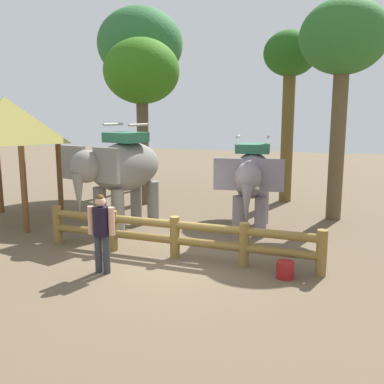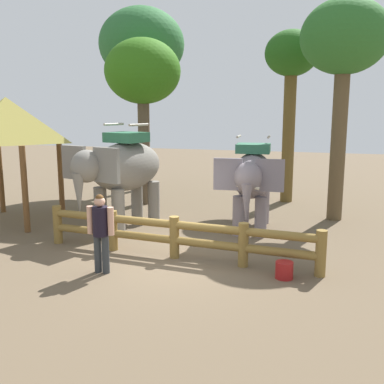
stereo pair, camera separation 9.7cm
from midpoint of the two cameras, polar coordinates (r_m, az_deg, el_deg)
ground_plane at (r=10.92m, az=-2.50°, el=-8.88°), size 60.00×60.00×0.00m
log_fence at (r=11.00m, az=-2.03°, el=-5.43°), size 7.22×0.73×1.05m
elephant_near_left at (r=13.94m, az=-8.78°, el=2.90°), size 2.48×3.84×3.22m
elephant_center at (r=13.36m, az=7.93°, el=1.76°), size 1.91×3.37×2.88m
tourist_woman_in_black at (r=10.08m, az=-11.39°, el=-4.54°), size 0.64×0.36×1.80m
thatched_shelter at (r=15.41m, az=-22.52°, el=8.39°), size 3.45×3.45×4.03m
tree_far_left at (r=17.23m, az=-6.18°, el=14.79°), size 2.85×2.85×6.26m
tree_back_center at (r=20.65m, az=-6.33°, el=18.19°), size 3.75×3.75×8.05m
tree_far_right at (r=18.00m, az=12.80°, el=15.62°), size 2.04×2.04×6.62m
tree_deep_back at (r=15.43m, az=19.17°, el=17.58°), size 2.76×2.76×7.06m
feed_bucket at (r=10.02m, az=12.05°, el=-9.79°), size 0.39×0.39×0.37m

